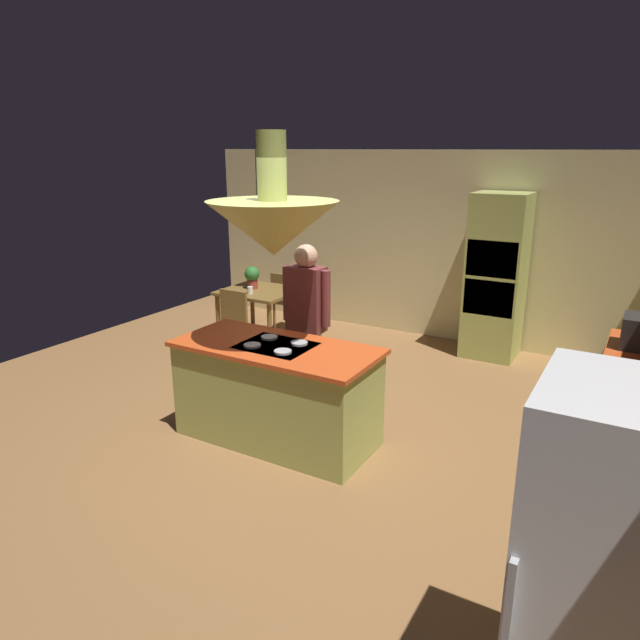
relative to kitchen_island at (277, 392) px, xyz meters
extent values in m
plane|color=olive|center=(0.00, 0.20, -0.46)|extent=(8.16, 8.16, 0.00)
cube|color=beige|center=(0.00, 3.65, 0.82)|extent=(6.80, 0.10, 2.55)
cube|color=#A8B259|center=(0.00, 0.00, -0.02)|extent=(1.77, 0.79, 0.87)
cube|color=#D14C1E|center=(0.00, 0.00, 0.43)|extent=(1.83, 0.85, 0.04)
cube|color=black|center=(0.00, 0.00, 0.45)|extent=(0.64, 0.52, 0.01)
cylinder|color=#B2B2B7|center=(-0.16, -0.13, 0.46)|extent=(0.15, 0.15, 0.02)
cylinder|color=#B2B2B7|center=(0.16, -0.13, 0.46)|extent=(0.15, 0.15, 0.02)
cylinder|color=#B2B2B7|center=(-0.16, 0.13, 0.46)|extent=(0.15, 0.15, 0.02)
cylinder|color=#B2B2B7|center=(0.16, 0.13, 0.46)|extent=(0.15, 0.15, 0.02)
cube|color=#A8B259|center=(2.84, 0.80, -0.02)|extent=(0.62, 2.43, 0.87)
cube|color=#A8B259|center=(1.10, 3.25, 0.57)|extent=(0.66, 0.62, 2.06)
cube|color=black|center=(1.10, 2.96, 0.84)|extent=(0.60, 0.04, 0.44)
cube|color=black|center=(1.10, 2.96, 0.36)|extent=(0.60, 0.04, 0.44)
cube|color=white|center=(2.80, -1.70, 0.41)|extent=(0.72, 0.70, 1.73)
cube|color=#B2B2B7|center=(2.47, -2.07, 0.49)|extent=(0.03, 0.04, 0.36)
cube|color=brown|center=(-1.70, 2.10, 0.28)|extent=(0.95, 0.88, 0.04)
cylinder|color=brown|center=(-2.12, 1.72, -0.10)|extent=(0.06, 0.06, 0.72)
cylinder|color=brown|center=(-1.28, 1.72, -0.10)|extent=(0.06, 0.06, 0.72)
cylinder|color=brown|center=(-2.12, 2.48, -0.10)|extent=(0.06, 0.06, 0.72)
cylinder|color=brown|center=(-1.28, 2.48, -0.10)|extent=(0.06, 0.06, 0.72)
cylinder|color=tan|center=(-0.20, 0.69, -0.04)|extent=(0.14, 0.14, 0.84)
cylinder|color=tan|center=(-0.02, 0.69, -0.04)|extent=(0.14, 0.14, 0.84)
cube|color=brown|center=(-0.11, 0.69, 0.70)|extent=(0.36, 0.22, 0.64)
cylinder|color=brown|center=(-0.33, 0.69, 0.73)|extent=(0.09, 0.09, 0.55)
cylinder|color=brown|center=(0.11, 0.69, 0.73)|extent=(0.09, 0.09, 0.55)
sphere|color=tan|center=(-0.11, 0.69, 1.12)|extent=(0.23, 0.23, 0.23)
cone|color=#A8B259|center=(0.00, 0.00, 1.48)|extent=(1.10, 1.10, 0.45)
cylinder|color=#A8B259|center=(0.00, 0.00, 1.98)|extent=(0.24, 0.24, 0.55)
cone|color=beige|center=(-1.70, 2.10, 1.40)|extent=(0.32, 0.32, 0.22)
cylinder|color=black|center=(-1.70, 2.10, 1.81)|extent=(0.01, 0.01, 0.60)
cube|color=brown|center=(-1.70, 1.36, -0.02)|extent=(0.40, 0.40, 0.04)
cube|color=brown|center=(-1.70, 1.54, 0.20)|extent=(0.40, 0.04, 0.42)
cylinder|color=brown|center=(-1.87, 1.19, -0.24)|extent=(0.04, 0.04, 0.43)
cylinder|color=brown|center=(-1.53, 1.19, -0.24)|extent=(0.04, 0.04, 0.43)
cylinder|color=brown|center=(-1.87, 1.53, -0.24)|extent=(0.04, 0.04, 0.43)
cylinder|color=brown|center=(-1.53, 1.53, -0.24)|extent=(0.04, 0.04, 0.43)
cube|color=brown|center=(-1.70, 2.84, -0.02)|extent=(0.40, 0.40, 0.04)
cube|color=brown|center=(-1.70, 2.66, 0.20)|extent=(0.40, 0.04, 0.42)
cylinder|color=brown|center=(-1.53, 3.01, -0.24)|extent=(0.04, 0.04, 0.43)
cylinder|color=brown|center=(-1.87, 3.01, -0.24)|extent=(0.04, 0.04, 0.43)
cylinder|color=brown|center=(-1.53, 2.67, -0.24)|extent=(0.04, 0.04, 0.43)
cylinder|color=brown|center=(-1.87, 2.67, -0.24)|extent=(0.04, 0.04, 0.43)
cylinder|color=#99382D|center=(-1.83, 2.12, 0.36)|extent=(0.14, 0.14, 0.12)
sphere|color=#2D722D|center=(-1.83, 2.12, 0.50)|extent=(0.20, 0.20, 0.20)
cylinder|color=white|center=(-1.69, 1.88, 0.35)|extent=(0.07, 0.07, 0.09)
camera|label=1|loc=(2.74, -3.95, 2.11)|focal=32.42mm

